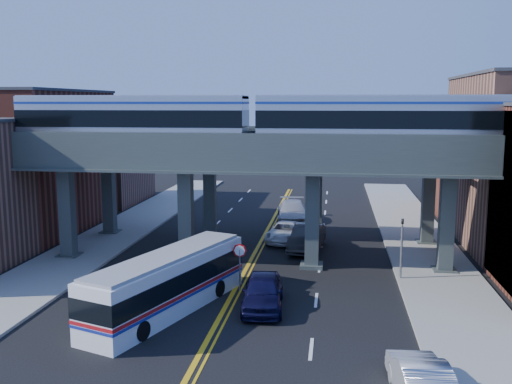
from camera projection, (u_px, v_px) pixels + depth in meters
ground at (224, 310)px, 28.31m from camera, size 120.00×120.00×0.00m
sidewalk_west at (89, 249)px, 39.65m from camera, size 5.00×70.00×0.16m
sidewalk_east at (430, 262)px, 36.51m from camera, size 5.00×70.00×0.16m
building_west_b at (35, 162)px, 45.63m from camera, size 8.00×14.00×11.00m
building_west_c at (101, 163)px, 58.58m from camera, size 8.00×10.00×8.00m
building_east_c at (477, 164)px, 53.46m from camera, size 8.00×10.00×9.00m
elevated_viaduct_near at (248, 163)px, 35.13m from camera, size 52.00×3.60×7.40m
elevated_viaduct_far at (262, 153)px, 41.98m from camera, size 52.00×3.60×7.40m
transit_train at (378, 120)px, 33.65m from camera, size 44.53×2.79×3.25m
stop_sign at (240, 259)px, 30.93m from camera, size 0.76×0.09×2.63m
traffic_signal at (402, 242)px, 32.57m from camera, size 0.15×0.18×4.10m
transit_bus at (168, 284)px, 27.89m from camera, size 5.81×10.87×2.75m
car_lane_a at (263, 292)px, 28.43m from camera, size 2.37×5.09×1.68m
car_lane_b at (307, 238)px, 39.57m from camera, size 2.57×5.52×1.75m
car_lane_c at (286, 232)px, 42.19m from camera, size 2.91×5.27×1.40m
car_lane_d at (292, 212)px, 48.73m from camera, size 3.17×6.53×1.83m
car_parked_curb at (421, 381)px, 19.40m from camera, size 2.08×4.95×1.59m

